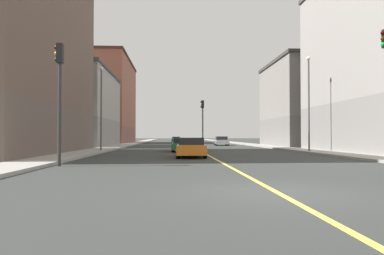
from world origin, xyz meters
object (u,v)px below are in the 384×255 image
Objects in this scene: building_right_midblock at (72,108)px; street_lamp_left_near at (309,94)px; traffic_light_right_near at (59,86)px; building_left_mid at (309,104)px; car_teal at (176,140)px; car_green at (182,145)px; car_orange at (191,148)px; traffic_light_median_far at (203,117)px; car_silver at (221,141)px; street_lamp_right_near at (101,100)px; building_right_distant at (104,101)px.

building_right_midblock is 31.30m from street_lamp_left_near.
building_right_midblock is at bearing 103.74° from traffic_light_right_near.
building_left_mid is 0.83× the size of building_right_midblock.
car_green is (0.11, -38.16, -0.00)m from car_teal.
building_right_midblock reaches higher than car_green.
traffic_light_right_near is at bearing -96.43° from car_teal.
traffic_light_right_near is 16.85m from car_green.
building_right_midblock is 29.59m from car_orange.
building_left_mid is 31.55m from building_right_midblock.
building_right_midblock is at bearing 141.80° from street_lamp_left_near.
building_left_mid is 39.37m from traffic_light_right_near.
traffic_light_median_far reaches higher than car_silver.
car_teal is at bearing 90.58° from car_orange.
street_lamp_right_near is at bearing -147.11° from building_left_mid.
building_left_mid is 19.69m from street_lamp_left_near.
building_right_midblock is 22.50m from car_green.
building_right_distant is 5.19× the size of car_teal.
building_right_distant is at bearing 120.39° from street_lamp_left_near.
car_silver is at bearing 57.26° from street_lamp_right_near.
street_lamp_right_near reaches higher than car_orange.
building_right_distant reaches higher than car_teal.
building_right_distant is at bearing 119.06° from traffic_light_median_far.
street_lamp_left_near is at bearing -79.58° from car_silver.
street_lamp_left_near is at bearing 38.01° from traffic_light_right_near.
street_lamp_right_near is 12.08m from car_orange.
building_right_distant is 28.53m from car_silver.
car_silver is at bearing 11.02° from building_right_midblock.
building_right_distant is 4.08× the size of traffic_light_right_near.
street_lamp_right_near is at bearing 93.62° from traffic_light_right_near.
car_orange is (-2.22, -18.11, -2.94)m from traffic_light_median_far.
street_lamp_left_near is at bearing 31.00° from car_orange.
traffic_light_median_far is 1.20× the size of car_silver.
car_silver is at bearing 78.69° from car_orange.
street_lamp_right_near reaches higher than car_teal.
traffic_light_median_far reaches higher than car_green.
street_lamp_left_near is 12.61m from car_orange.
traffic_light_median_far is at bearing -60.94° from building_right_distant.
car_green is at bearing -137.41° from building_left_mid.
street_lamp_left_near is (-6.93, -18.42, -0.79)m from building_left_mid.
car_teal is 18.34m from car_silver.
car_green is (-6.25, -20.96, -0.04)m from car_silver.
traffic_light_median_far is 0.69× the size of street_lamp_left_near.
street_lamp_left_near is 17.84m from street_lamp_right_near.
car_silver is (-11.22, 4.90, -5.05)m from building_left_mid.
street_lamp_right_near reaches higher than traffic_light_median_far.
street_lamp_right_near reaches higher than car_silver.
car_green is at bearing 167.42° from street_lamp_left_near.
traffic_light_right_near is at bearing -141.99° from street_lamp_left_near.
traffic_light_right_near is at bearing -111.75° from car_green.
car_teal is (6.03, 53.55, -3.11)m from traffic_light_right_near.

